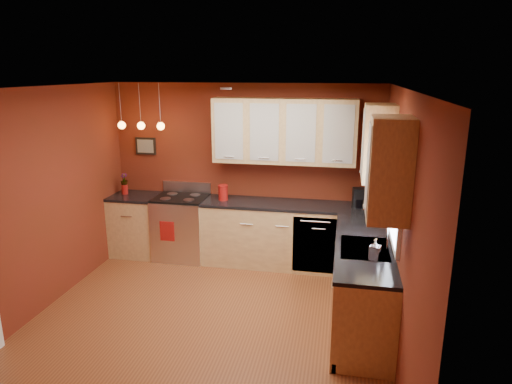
% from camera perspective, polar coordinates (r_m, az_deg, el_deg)
% --- Properties ---
extents(floor, '(4.20, 4.20, 0.00)m').
position_cam_1_polar(floor, '(5.38, -6.28, -16.13)').
color(floor, brown).
rests_on(floor, ground).
extents(ceiling, '(4.00, 4.20, 0.02)m').
position_cam_1_polar(ceiling, '(4.61, -7.22, 12.72)').
color(ceiling, white).
rests_on(ceiling, wall_back).
extents(wall_back, '(4.00, 0.02, 2.60)m').
position_cam_1_polar(wall_back, '(6.80, -1.38, 2.48)').
color(wall_back, maroon).
rests_on(wall_back, floor).
extents(wall_front, '(4.00, 0.02, 2.60)m').
position_cam_1_polar(wall_front, '(3.07, -18.99, -14.59)').
color(wall_front, maroon).
rests_on(wall_front, floor).
extents(wall_left, '(0.02, 4.20, 2.60)m').
position_cam_1_polar(wall_left, '(5.76, -26.05, -1.40)').
color(wall_left, maroon).
rests_on(wall_left, floor).
extents(wall_right, '(0.02, 4.20, 2.60)m').
position_cam_1_polar(wall_right, '(4.66, 17.50, -4.17)').
color(wall_right, maroon).
rests_on(wall_right, floor).
extents(base_cabinets_back_left, '(0.70, 0.60, 0.90)m').
position_cam_1_polar(base_cabinets_back_left, '(7.29, -14.66, -4.09)').
color(base_cabinets_back_left, '#E6C07B').
rests_on(base_cabinets_back_left, floor).
extents(base_cabinets_back_right, '(2.54, 0.60, 0.90)m').
position_cam_1_polar(base_cabinets_back_right, '(6.64, 4.30, -5.52)').
color(base_cabinets_back_right, '#E6C07B').
rests_on(base_cabinets_back_right, floor).
extents(base_cabinets_right, '(0.60, 2.10, 0.90)m').
position_cam_1_polar(base_cabinets_right, '(5.37, 13.04, -11.06)').
color(base_cabinets_right, '#E6C07B').
rests_on(base_cabinets_right, floor).
extents(counter_back_left, '(0.70, 0.62, 0.04)m').
position_cam_1_polar(counter_back_left, '(7.15, -14.91, -0.53)').
color(counter_back_left, black).
rests_on(counter_back_left, base_cabinets_back_left).
extents(counter_back_right, '(2.54, 0.62, 0.04)m').
position_cam_1_polar(counter_back_right, '(6.49, 4.38, -1.63)').
color(counter_back_right, black).
rests_on(counter_back_right, base_cabinets_back_right).
extents(counter_right, '(0.62, 2.10, 0.04)m').
position_cam_1_polar(counter_right, '(5.18, 13.34, -6.38)').
color(counter_right, black).
rests_on(counter_right, base_cabinets_right).
extents(gas_range, '(0.76, 0.64, 1.11)m').
position_cam_1_polar(gas_range, '(7.00, -9.26, -4.31)').
color(gas_range, silver).
rests_on(gas_range, floor).
extents(dishwasher_front, '(0.60, 0.02, 0.80)m').
position_cam_1_polar(dishwasher_front, '(6.34, 7.32, -6.61)').
color(dishwasher_front, silver).
rests_on(dishwasher_front, base_cabinets_back_right).
extents(sink, '(0.50, 0.70, 0.33)m').
position_cam_1_polar(sink, '(5.05, 13.42, -7.05)').
color(sink, gray).
rests_on(sink, counter_right).
extents(window, '(0.06, 1.02, 1.22)m').
position_cam_1_polar(window, '(4.84, 17.19, 1.35)').
color(window, white).
rests_on(window, wall_right).
extents(upper_cabinets_back, '(2.00, 0.35, 0.90)m').
position_cam_1_polar(upper_cabinets_back, '(6.42, 3.53, 7.60)').
color(upper_cabinets_back, '#E6C07B').
rests_on(upper_cabinets_back, wall_back).
extents(upper_cabinets_right, '(0.35, 1.95, 0.90)m').
position_cam_1_polar(upper_cabinets_right, '(4.80, 15.63, 4.55)').
color(upper_cabinets_right, '#E6C07B').
rests_on(upper_cabinets_right, wall_right).
extents(wall_picture, '(0.32, 0.03, 0.26)m').
position_cam_1_polar(wall_picture, '(7.21, -13.62, 5.61)').
color(wall_picture, black).
rests_on(wall_picture, wall_back).
extents(pendant_lights, '(0.71, 0.11, 0.66)m').
position_cam_1_polar(pendant_lights, '(6.82, -14.17, 8.11)').
color(pendant_lights, gray).
rests_on(pendant_lights, ceiling).
extents(red_canister, '(0.15, 0.15, 0.22)m').
position_cam_1_polar(red_canister, '(6.64, -4.14, -0.07)').
color(red_canister, maroon).
rests_on(red_canister, counter_back_right).
extents(red_vase, '(0.09, 0.09, 0.15)m').
position_cam_1_polar(red_vase, '(7.24, -16.09, 0.33)').
color(red_vase, maroon).
rests_on(red_vase, counter_back_left).
extents(flowers, '(0.11, 0.11, 0.19)m').
position_cam_1_polar(flowers, '(7.20, -16.18, 1.49)').
color(flowers, maroon).
rests_on(flowers, red_vase).
extents(coffee_maker, '(0.20, 0.19, 0.26)m').
position_cam_1_polar(coffee_maker, '(6.45, 12.77, -0.78)').
color(coffee_maker, black).
rests_on(coffee_maker, counter_back_right).
extents(soap_pump, '(0.12, 0.13, 0.22)m').
position_cam_1_polar(soap_pump, '(4.72, 14.65, -6.96)').
color(soap_pump, silver).
rests_on(soap_pump, counter_right).
extents(dish_towel, '(0.21, 0.01, 0.29)m').
position_cam_1_polar(dish_towel, '(6.74, -11.06, -4.84)').
color(dish_towel, maroon).
rests_on(dish_towel, gas_range).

